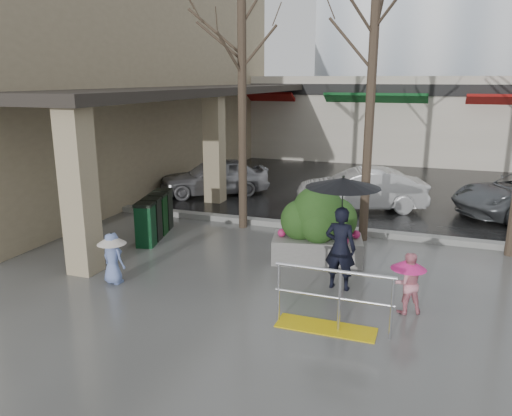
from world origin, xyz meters
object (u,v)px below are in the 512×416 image
Objects in this scene: handrail at (330,307)px; tree_midwest at (375,16)px; child_pink at (408,279)px; planter at (318,226)px; tree_west at (242,28)px; news_boxes at (155,217)px; car_b at (361,189)px; woman at (342,217)px; car_a at (214,176)px; child_blue at (112,253)px.

handrail is 6.83m from tree_midwest.
planter is (-2.00, 1.95, 0.19)m from child_pink.
news_boxes is at bearing -138.99° from tree_west.
planter reaches higher than car_b.
child_pink is at bearing 158.83° from woman.
car_a is at bearing 125.09° from handrail.
tree_west is 5.12m from news_boxes.
child_pink is 0.29× the size of car_a.
child_blue is 4.33m from planter.
child_pink is at bearing 9.26° from car_a.
car_b is at bearing 31.71° from news_boxes.
car_a reaches higher than news_boxes.
tree_west is at bearing 0.66° from car_a.
handrail is 7.80m from car_b.
tree_west is at bearing -60.54° from car_b.
car_a is (-5.71, 8.13, 0.25)m from handrail.
car_b is at bearing -99.13° from child_pink.
child_pink is (4.46, -3.77, -4.47)m from tree_west.
car_a is (-1.35, 7.73, 0.02)m from child_blue.
car_a reaches higher than handrail.
child_blue is at bearing -24.64° from car_a.
planter reaches higher than child_pink.
car_b is at bearing 47.75° from tree_west.
tree_west is 3.26× the size of planter.
tree_midwest is 3.19× the size of woman.
planter is 0.56× the size of car_a.
handrail is 0.27× the size of tree_midwest.
car_b is (5.05, -0.37, 0.00)m from car_a.
tree_midwest is 7.64m from child_blue.
woman is at bearing -90.12° from tree_midwest.
tree_midwest is 3.36× the size of planter.
handrail is 7.52m from tree_west.
planter is at bearing -131.59° from child_blue.
tree_midwest reaches higher than child_pink.
handrail is 9.94m from car_a.
child_blue is 0.53× the size of news_boxes.
planter reaches higher than car_a.
car_b is (-0.67, 7.76, 0.25)m from handrail.
car_a reaches higher than child_pink.
handrail is at bearing -55.01° from tree_west.
child_pink reaches higher than handrail.
child_blue is 7.85m from car_a.
handrail is 0.97× the size of news_boxes.
tree_west is 3.09× the size of woman.
child_pink is 5.50m from child_blue.
tree_midwest is 1.89× the size of car_a.
child_blue is (-1.00, -4.39, -4.47)m from tree_west.
car_b is at bearing 87.31° from planter.
woman is at bearing -31.49° from news_boxes.
woman is 8.57m from car_a.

